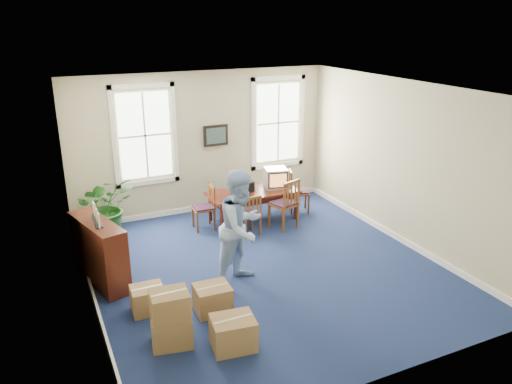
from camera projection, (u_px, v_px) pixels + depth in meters
name	position (u px, v px, depth m)	size (l,w,h in m)	color
floor	(265.00, 268.00, 9.04)	(6.50, 6.50, 0.00)	navy
ceiling	(266.00, 89.00, 7.97)	(6.50, 6.50, 0.00)	white
wall_back	(203.00, 143.00, 11.28)	(6.50, 6.50, 0.00)	#B8AF8D
wall_front	(389.00, 266.00, 5.73)	(6.50, 6.50, 0.00)	#B8AF8D
wall_left	(82.00, 211.00, 7.31)	(6.50, 6.50, 0.00)	#B8AF8D
wall_right	(404.00, 163.00, 9.70)	(6.50, 6.50, 0.00)	#B8AF8D
baseboard_back	(205.00, 207.00, 11.77)	(6.00, 0.04, 0.12)	white
baseboard_left	(95.00, 302.00, 7.84)	(0.04, 6.50, 0.12)	white
baseboard_right	(395.00, 236.00, 10.20)	(0.04, 6.50, 0.12)	white
window_left	(145.00, 135.00, 10.65)	(1.40, 0.12, 2.20)	white
window_right	(278.00, 123.00, 11.92)	(1.40, 0.12, 2.20)	white
wall_picture	(216.00, 135.00, 11.31)	(0.58, 0.06, 0.48)	black
conference_table	(253.00, 205.00, 11.07)	(1.97, 0.90, 0.67)	#471A10
crt_tv	(276.00, 178.00, 11.16)	(0.48, 0.53, 0.44)	#B7B7BC
game_console	(287.00, 185.00, 11.29)	(0.16, 0.19, 0.05)	white
equipment_bag	(243.00, 187.00, 10.87)	(0.44, 0.29, 0.22)	black
chair_near_left	(249.00, 214.00, 10.30)	(0.40, 0.40, 0.88)	brown
chair_near_right	(283.00, 203.00, 10.59)	(0.50, 0.50, 1.11)	brown
chair_end_left	(203.00, 207.00, 10.56)	(0.43, 0.43, 0.96)	brown
chair_end_right	(299.00, 191.00, 11.48)	(0.45, 0.45, 1.00)	brown
man	(242.00, 227.00, 8.28)	(0.97, 0.75, 1.98)	#96B9E4
credenza	(99.00, 252.00, 8.38)	(0.41, 1.45, 1.14)	#471A10
brochure_rack	(96.00, 212.00, 8.15)	(0.11, 0.63, 0.28)	#99999E
potted_plant	(106.00, 206.00, 10.17)	(1.15, 1.00, 1.28)	#164613
cardboard_boxes	(183.00, 310.00, 6.98)	(1.49, 1.49, 0.85)	#997549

